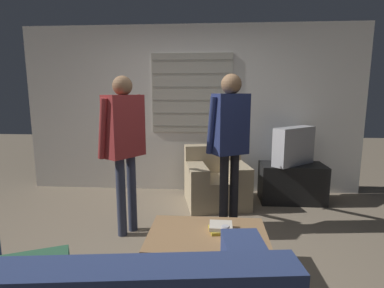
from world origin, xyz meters
The scene contains 11 objects.
ground_plane centered at (0.00, 0.00, 0.00)m, with size 16.00×16.00×0.00m, color #7F705B.
wall_back centered at (0.00, 2.03, 1.28)m, with size 5.20×0.08×2.55m.
armchair_beige centered at (0.39, 1.45, 0.32)m, with size 0.95×0.93×0.79m.
coffee_table centered at (0.31, -0.30, 0.36)m, with size 0.98×0.67×0.40m.
tv_stand centered at (1.47, 1.60, 0.27)m, with size 0.89×0.47×0.54m.
tv centered at (1.47, 1.60, 0.81)m, with size 0.66×0.60×0.53m.
person_left_standing centered at (-0.60, 0.46, 1.10)m, with size 0.62×0.81×1.72m.
person_right_standing centered at (0.53, 0.66, 1.11)m, with size 0.50×0.79×1.75m.
book_stack centered at (0.42, -0.25, 0.43)m, with size 0.21×0.20×0.06m.
soda_can centered at (0.45, -0.42, 0.46)m, with size 0.07×0.07×0.13m.
spare_remote centered at (0.66, -0.50, 0.41)m, with size 0.06×0.13×0.02m.
Camera 1 is at (0.35, -2.62, 1.55)m, focal length 28.00 mm.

